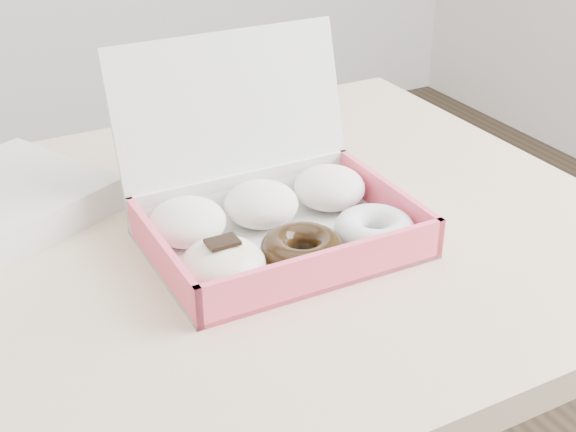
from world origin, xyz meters
name	(u,v)px	position (x,y,z in m)	size (l,w,h in m)	color
table	(155,306)	(0.00, 0.00, 0.67)	(1.20, 0.80, 0.75)	tan
donut_box	(272,214)	(0.14, -0.04, 0.79)	(0.31, 0.28, 0.22)	silver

